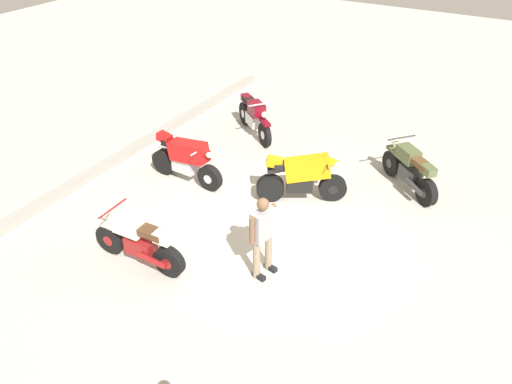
# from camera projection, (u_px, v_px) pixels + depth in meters

# --- Properties ---
(ground_plane) EXTENTS (40.00, 40.00, 0.00)m
(ground_plane) POSITION_uv_depth(u_px,v_px,m) (271.00, 227.00, 10.26)
(ground_plane) COLOR #B7B2A8
(curb_edge) EXTENTS (14.00, 0.30, 0.15)m
(curb_edge) POSITION_uv_depth(u_px,v_px,m) (104.00, 167.00, 12.16)
(curb_edge) COLOR #9C978F
(curb_edge) RESTS_ON ground
(motorcycle_maroon_cruiser) EXTENTS (1.38, 1.72, 1.09)m
(motorcycle_maroon_cruiser) POSITION_uv_depth(u_px,v_px,m) (254.00, 117.00, 13.52)
(motorcycle_maroon_cruiser) COLOR black
(motorcycle_maroon_cruiser) RESTS_ON ground
(motorcycle_olive_vintage) EXTENTS (1.39, 1.58, 1.07)m
(motorcycle_olive_vintage) POSITION_uv_depth(u_px,v_px,m) (410.00, 170.00, 11.21)
(motorcycle_olive_vintage) COLOR black
(motorcycle_olive_vintage) RESTS_ON ground
(motorcycle_cream_vintage) EXTENTS (0.70, 1.95, 1.07)m
(motorcycle_cream_vintage) POSITION_uv_depth(u_px,v_px,m) (138.00, 242.00, 9.07)
(motorcycle_cream_vintage) COLOR black
(motorcycle_cream_vintage) RESTS_ON ground
(motorcycle_red_sportbike) EXTENTS (0.70, 1.96, 1.14)m
(motorcycle_red_sportbike) POSITION_uv_depth(u_px,v_px,m) (186.00, 158.00, 11.44)
(motorcycle_red_sportbike) COLOR black
(motorcycle_red_sportbike) RESTS_ON ground
(motorcycle_orange_sportbike) EXTENTS (1.15, 1.78, 1.14)m
(motorcycle_orange_sportbike) POSITION_uv_depth(u_px,v_px,m) (303.00, 176.00, 10.78)
(motorcycle_orange_sportbike) COLOR black
(motorcycle_orange_sportbike) RESTS_ON ground
(person_in_gray_shirt) EXTENTS (0.63, 0.39, 1.58)m
(person_in_gray_shirt) POSITION_uv_depth(u_px,v_px,m) (263.00, 233.00, 8.63)
(person_in_gray_shirt) COLOR gray
(person_in_gray_shirt) RESTS_ON ground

